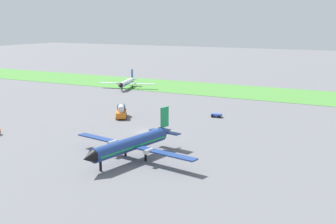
{
  "coord_description": "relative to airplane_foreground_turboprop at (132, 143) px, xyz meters",
  "views": [
    {
      "loc": [
        46.24,
        -78.28,
        23.47
      ],
      "look_at": [
        0.91,
        8.01,
        3.0
      ],
      "focal_mm": 46.22,
      "sensor_mm": 36.0,
      "label": 1
    }
  ],
  "objects": [
    {
      "name": "fuel_truck_midfield",
      "position": [
        -20.36,
        26.97,
        -1.29
      ],
      "size": [
        5.51,
        6.77,
        3.29
      ],
      "rotation": [
        0.0,
        0.0,
        2.14
      ],
      "color": "orange",
      "rests_on": "ground_plane"
    },
    {
      "name": "grass_taxiway_strip",
      "position": [
        -7.46,
        80.0,
        -2.83
      ],
      "size": [
        360.0,
        28.0,
        0.08
      ],
      "primitive_type": "cube",
      "color": "#478438",
      "rests_on": "ground_plane"
    },
    {
      "name": "airplane_foreground_turboprop",
      "position": [
        0.0,
        0.0,
        0.0
      ],
      "size": [
        26.06,
        22.4,
        7.85
      ],
      "rotation": [
        0.0,
        0.0,
        4.54
      ],
      "color": "navy",
      "rests_on": "ground_plane"
    },
    {
      "name": "airplane_taxiing_turboprop",
      "position": [
        -45.07,
        67.45,
        -0.64
      ],
      "size": [
        19.87,
        17.15,
        6.09
      ],
      "rotation": [
        0.0,
        0.0,
        5.0
      ],
      "color": "silver",
      "rests_on": "ground_plane"
    },
    {
      "name": "ground_plane",
      "position": [
        -7.46,
        17.67,
        -2.87
      ],
      "size": [
        600.0,
        600.0,
        0.0
      ],
      "primitive_type": "plane",
      "color": "slate"
    },
    {
      "name": "baggage_cart_near_gate",
      "position": [
        0.5,
        38.34,
        -2.3
      ],
      "size": [
        2.48,
        1.88,
        0.9
      ],
      "rotation": [
        0.0,
        0.0,
        3.2
      ],
      "color": "#334FB2",
      "rests_on": "ground_plane"
    }
  ]
}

